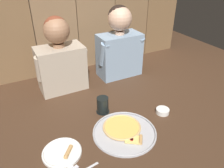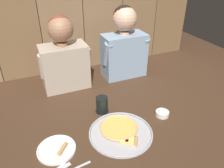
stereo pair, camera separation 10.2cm
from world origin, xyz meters
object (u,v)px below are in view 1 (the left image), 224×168
object	(u,v)px
drinking_glass	(103,105)
dipping_bowl	(163,111)
dinner_plate	(62,152)
diner_right	(119,44)
pizza_tray	(124,130)
diner_left	(60,58)

from	to	relation	value
drinking_glass	dipping_bowl	xyz separation A→B (m)	(0.35, -0.20, -0.04)
dinner_plate	diner_right	world-z (taller)	diner_right
dipping_bowl	dinner_plate	bearing A→B (deg)	-177.54
dinner_plate	dipping_bowl	distance (m)	0.71
pizza_tray	drinking_glass	distance (m)	0.25
dipping_bowl	diner_left	xyz separation A→B (m)	(-0.49, 0.63, 0.25)
drinking_glass	dipping_bowl	world-z (taller)	drinking_glass
dipping_bowl	diner_right	xyz separation A→B (m)	(0.02, 0.63, 0.27)
diner_left	dipping_bowl	bearing A→B (deg)	-52.10
drinking_glass	dipping_bowl	size ratio (longest dim) A/B	1.25
dinner_plate	drinking_glass	distance (m)	0.43
dipping_bowl	pizza_tray	bearing A→B (deg)	-173.50
diner_left	diner_right	distance (m)	0.51
dinner_plate	drinking_glass	world-z (taller)	drinking_glass
dinner_plate	diner_left	distance (m)	0.74
dipping_bowl	diner_right	bearing A→B (deg)	88.34
pizza_tray	dipping_bowl	world-z (taller)	dipping_bowl
pizza_tray	dipping_bowl	bearing A→B (deg)	6.50
dinner_plate	diner_left	xyz separation A→B (m)	(0.21, 0.66, 0.25)
drinking_glass	diner_right	distance (m)	0.61
dinner_plate	dipping_bowl	world-z (taller)	dinner_plate
diner_left	diner_right	bearing A→B (deg)	0.02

